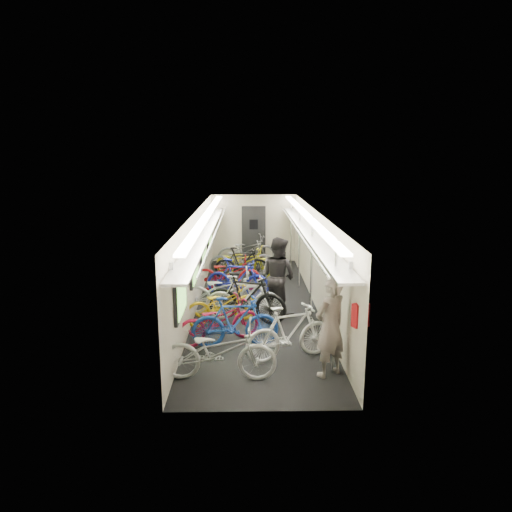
{
  "coord_description": "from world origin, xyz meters",
  "views": [
    {
      "loc": [
        -0.23,
        -11.16,
        3.74
      ],
      "look_at": [
        0.0,
        0.6,
        1.15
      ],
      "focal_mm": 32.0,
      "sensor_mm": 36.0,
      "label": 1
    }
  ],
  "objects_px": {
    "bicycle_1": "(235,322)",
    "passenger_near": "(330,327)",
    "bicycle_0": "(219,351)",
    "passenger_mid": "(278,276)",
    "backpack": "(361,315)"
  },
  "relations": [
    {
      "from": "passenger_near",
      "to": "backpack",
      "type": "relative_size",
      "value": 4.7
    },
    {
      "from": "passenger_near",
      "to": "passenger_mid",
      "type": "bearing_deg",
      "value": -113.81
    },
    {
      "from": "bicycle_1",
      "to": "passenger_mid",
      "type": "distance_m",
      "value": 2.24
    },
    {
      "from": "backpack",
      "to": "passenger_mid",
      "type": "bearing_deg",
      "value": 81.43
    },
    {
      "from": "bicycle_0",
      "to": "passenger_mid",
      "type": "height_order",
      "value": "passenger_mid"
    },
    {
      "from": "backpack",
      "to": "bicycle_1",
      "type": "bearing_deg",
      "value": 115.16
    },
    {
      "from": "bicycle_1",
      "to": "passenger_near",
      "type": "relative_size",
      "value": 0.97
    },
    {
      "from": "backpack",
      "to": "passenger_near",
      "type": "bearing_deg",
      "value": 102.65
    },
    {
      "from": "bicycle_0",
      "to": "passenger_near",
      "type": "height_order",
      "value": "passenger_near"
    },
    {
      "from": "passenger_mid",
      "to": "passenger_near",
      "type": "bearing_deg",
      "value": 146.08
    },
    {
      "from": "bicycle_1",
      "to": "passenger_near",
      "type": "distance_m",
      "value": 2.1
    },
    {
      "from": "bicycle_1",
      "to": "bicycle_0",
      "type": "bearing_deg",
      "value": 165.36
    },
    {
      "from": "bicycle_0",
      "to": "passenger_mid",
      "type": "distance_m",
      "value": 3.58
    },
    {
      "from": "passenger_mid",
      "to": "bicycle_1",
      "type": "bearing_deg",
      "value": 107.75
    },
    {
      "from": "passenger_mid",
      "to": "backpack",
      "type": "distance_m",
      "value": 3.87
    }
  ]
}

